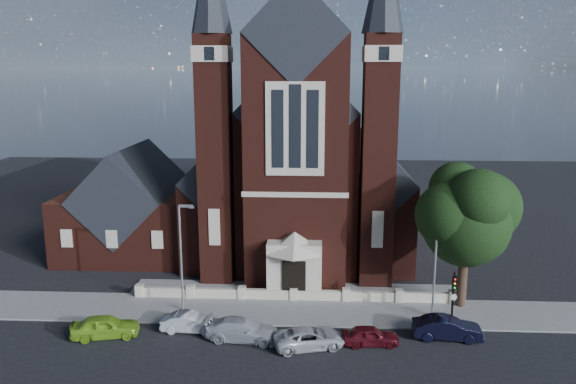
% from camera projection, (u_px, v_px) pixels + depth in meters
% --- Properties ---
extents(ground, '(120.00, 120.00, 0.00)m').
position_uv_depth(ground, '(298.00, 263.00, 51.34)').
color(ground, black).
rests_on(ground, ground).
extents(pavement_strip, '(60.00, 5.00, 0.12)m').
position_uv_depth(pavement_strip, '(293.00, 311.00, 41.10)').
color(pavement_strip, slate).
rests_on(pavement_strip, ground).
extents(forecourt_paving, '(26.00, 3.00, 0.14)m').
position_uv_depth(forecourt_paving, '(295.00, 290.00, 45.00)').
color(forecourt_paving, slate).
rests_on(forecourt_paving, ground).
extents(forecourt_wall, '(24.00, 0.40, 0.90)m').
position_uv_depth(forecourt_wall, '(294.00, 300.00, 43.05)').
color(forecourt_wall, beige).
rests_on(forecourt_wall, ground).
extents(church, '(20.01, 34.90, 29.20)m').
position_uv_depth(church, '(301.00, 161.00, 57.32)').
color(church, '#441912').
rests_on(church, ground).
extents(parish_hall, '(12.00, 12.20, 10.24)m').
position_uv_depth(parish_hall, '(134.00, 210.00, 54.20)').
color(parish_hall, '#441912').
rests_on(parish_hall, ground).
extents(street_tree, '(6.40, 6.60, 10.70)m').
position_uv_depth(street_tree, '(469.00, 218.00, 40.15)').
color(street_tree, black).
rests_on(street_tree, ground).
extents(street_lamp_left, '(1.16, 0.22, 8.09)m').
position_uv_depth(street_lamp_left, '(182.00, 252.00, 40.02)').
color(street_lamp_left, gray).
rests_on(street_lamp_left, ground).
extents(street_lamp_right, '(1.16, 0.22, 8.09)m').
position_uv_depth(street_lamp_right, '(437.00, 256.00, 39.12)').
color(street_lamp_right, gray).
rests_on(street_lamp_right, ground).
extents(traffic_signal, '(0.28, 0.42, 4.00)m').
position_uv_depth(traffic_signal, '(454.00, 293.00, 37.98)').
color(traffic_signal, black).
rests_on(traffic_signal, ground).
extents(car_lime_van, '(4.67, 2.70, 1.49)m').
position_uv_depth(car_lime_van, '(105.00, 326.00, 37.06)').
color(car_lime_van, '#7FB524').
rests_on(car_lime_van, ground).
extents(car_silver_a, '(3.97, 1.48, 1.30)m').
position_uv_depth(car_silver_a, '(191.00, 322.00, 37.87)').
color(car_silver_a, '#B7BBBF').
rests_on(car_silver_a, ground).
extents(car_silver_b, '(5.15, 2.59, 1.44)m').
position_uv_depth(car_silver_b, '(243.00, 330.00, 36.66)').
color(car_silver_b, '#B4B7BD').
rests_on(car_silver_b, ground).
extents(car_white_suv, '(5.00, 3.23, 1.28)m').
position_uv_depth(car_white_suv, '(309.00, 338.00, 35.72)').
color(car_white_suv, silver).
rests_on(car_white_suv, ground).
extents(car_dark_red, '(3.76, 1.72, 1.25)m').
position_uv_depth(car_dark_red, '(370.00, 336.00, 36.04)').
color(car_dark_red, '#4D0D14').
rests_on(car_dark_red, ground).
extents(car_navy, '(4.59, 1.84, 1.48)m').
position_uv_depth(car_navy, '(447.00, 328.00, 36.82)').
color(car_navy, black).
rests_on(car_navy, ground).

